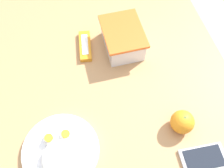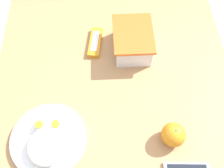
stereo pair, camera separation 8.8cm
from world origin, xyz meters
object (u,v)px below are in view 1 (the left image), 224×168
(food_container, at_px, (122,40))
(candy_bar, at_px, (85,46))
(orange_fruit, at_px, (182,122))
(cell_phone, at_px, (203,159))
(rice_plate, at_px, (61,152))

(food_container, distance_m, candy_bar, 0.14)
(orange_fruit, relative_size, cell_phone, 0.53)
(rice_plate, bearing_deg, candy_bar, 158.64)
(food_container, distance_m, cell_phone, 0.49)
(orange_fruit, bearing_deg, food_container, -165.12)
(rice_plate, bearing_deg, orange_fruit, 89.44)
(candy_bar, bearing_deg, orange_fruit, 31.09)
(food_container, distance_m, rice_plate, 0.45)
(rice_plate, bearing_deg, food_container, 140.88)
(orange_fruit, xyz_separation_m, rice_plate, (-0.00, -0.38, -0.02))
(candy_bar, height_order, cell_phone, candy_bar)
(orange_fruit, bearing_deg, candy_bar, -148.91)
(food_container, xyz_separation_m, orange_fruit, (0.36, 0.09, -0.00))
(rice_plate, relative_size, cell_phone, 1.67)
(candy_bar, bearing_deg, cell_phone, 27.59)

